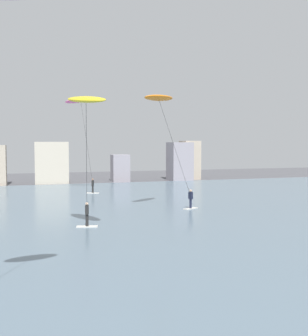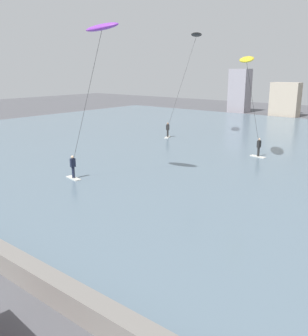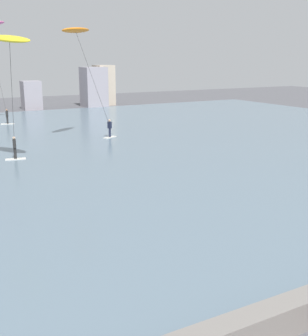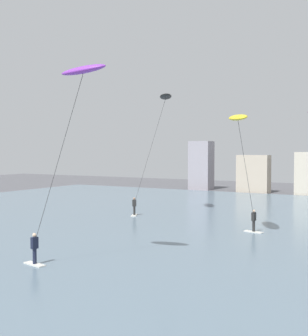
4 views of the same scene
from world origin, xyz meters
name	(u,v)px [view 1 (image 1 of 4)]	position (x,y,z in m)	size (l,w,h in m)	color
water_bay	(103,218)	(0.00, 30.70, 0.05)	(84.00, 52.00, 0.10)	slate
far_shore_buildings	(64,162)	(-0.82, 58.88, 2.97)	(41.02, 5.22, 7.54)	gray
kitesurfer_orange	(162,107)	(4.97, 31.82, 8.58)	(5.56, 3.00, 9.53)	silver
kitesurfer_yellow	(86,110)	(-1.86, 25.24, 7.61)	(2.68, 4.88, 8.57)	silver
kitesurfer_pink	(82,106)	(0.32, 46.64, 9.80)	(3.89, 3.00, 10.95)	silver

